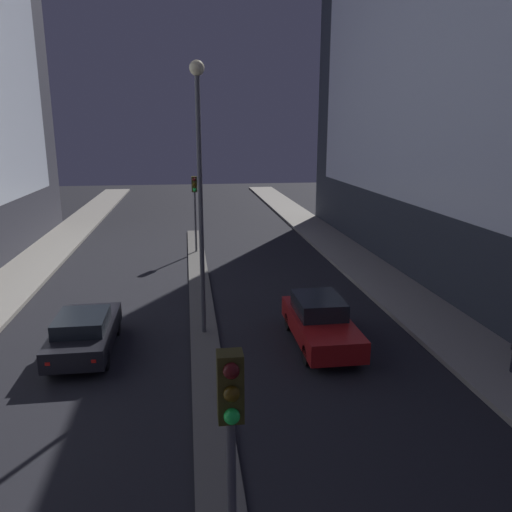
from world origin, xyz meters
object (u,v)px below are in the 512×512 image
object	(u,v)px
street_lamp	(199,164)
car_right_lane	(320,322)
car_left_lane	(85,332)
traffic_light_mid	(195,197)
traffic_light_near	(231,440)

from	to	relation	value
street_lamp	car_right_lane	world-z (taller)	street_lamp
car_right_lane	car_left_lane	bearing A→B (deg)	177.56
traffic_light_mid	car_right_lane	bearing A→B (deg)	-74.08
car_left_lane	car_right_lane	world-z (taller)	car_right_lane
traffic_light_mid	street_lamp	world-z (taller)	street_lamp
traffic_light_near	car_left_lane	distance (m)	11.37
traffic_light_near	traffic_light_mid	bearing A→B (deg)	90.00
traffic_light_near	car_left_lane	world-z (taller)	traffic_light_near
traffic_light_mid	car_left_lane	size ratio (longest dim) A/B	1.03
traffic_light_near	street_lamp	world-z (taller)	street_lamp
street_lamp	car_right_lane	size ratio (longest dim) A/B	1.99
traffic_light_near	traffic_light_mid	xyz separation A→B (m)	(0.00, 23.74, 0.00)
traffic_light_near	street_lamp	xyz separation A→B (m)	(0.00, 11.37, 2.68)
car_left_lane	car_right_lane	distance (m)	7.85
traffic_light_near	street_lamp	distance (m)	11.68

